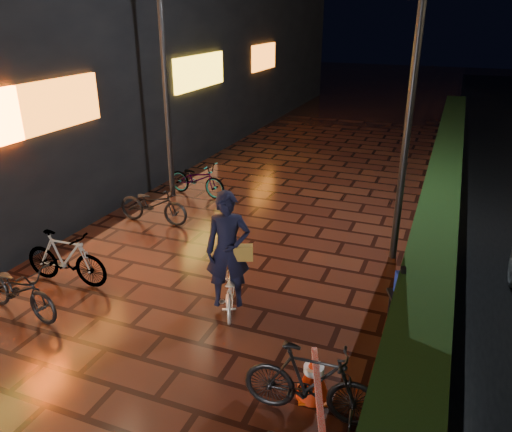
% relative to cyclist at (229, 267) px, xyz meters
% --- Properties ---
extents(ground, '(80.00, 80.00, 0.00)m').
position_rel_cyclist_xyz_m(ground, '(-0.57, -2.07, -0.70)').
color(ground, '#381911').
rests_on(ground, ground).
extents(hedge, '(0.70, 20.00, 1.00)m').
position_rel_cyclist_xyz_m(hedge, '(2.73, 5.93, -0.20)').
color(hedge, black).
rests_on(hedge, ground).
extents(storefront_block, '(12.09, 22.00, 9.00)m').
position_rel_cyclist_xyz_m(storefront_block, '(-10.06, 9.43, 3.80)').
color(storefront_block, black).
rests_on(storefront_block, ground).
extents(lamp_post_hedge, '(0.44, 0.21, 4.65)m').
position_rel_cyclist_xyz_m(lamp_post_hedge, '(2.08, 2.65, 1.86)').
color(lamp_post_hedge, black).
rests_on(lamp_post_hedge, ground).
extents(lamp_post_sf, '(0.44, 0.24, 4.73)m').
position_rel_cyclist_xyz_m(lamp_post_sf, '(-3.35, 4.01, 1.90)').
color(lamp_post_sf, black).
rests_on(lamp_post_sf, ground).
extents(cyclist, '(0.94, 1.39, 1.89)m').
position_rel_cyclist_xyz_m(cyclist, '(0.00, 0.00, 0.00)').
color(cyclist, white).
rests_on(cyclist, ground).
extents(traffic_barrier, '(0.82, 1.54, 0.63)m').
position_rel_cyclist_xyz_m(traffic_barrier, '(1.87, -1.89, -0.39)').
color(traffic_barrier, red).
rests_on(traffic_barrier, ground).
extents(cart_assembly, '(0.72, 0.78, 1.11)m').
position_rel_cyclist_xyz_m(cart_assembly, '(2.56, 0.57, -0.13)').
color(cart_assembly, black).
rests_on(cart_assembly, ground).
extents(parked_bikes_storefront, '(1.67, 6.29, 0.92)m').
position_rel_cyclist_xyz_m(parked_bikes_storefront, '(-2.82, 1.35, -0.28)').
color(parked_bikes_storefront, black).
rests_on(parked_bikes_storefront, ground).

